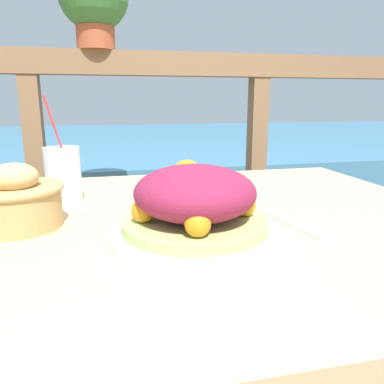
% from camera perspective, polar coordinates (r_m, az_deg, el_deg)
% --- Properties ---
extents(patio_table, '(1.13, 0.94, 0.73)m').
position_cam_1_polar(patio_table, '(0.81, 1.38, -9.62)').
color(patio_table, tan).
rests_on(patio_table, ground_plane).
extents(railing_fence, '(2.80, 0.08, 1.14)m').
position_cam_1_polar(railing_fence, '(1.55, -5.98, 8.15)').
color(railing_fence, brown).
rests_on(railing_fence, ground_plane).
extents(sea_backdrop, '(12.00, 4.00, 0.59)m').
position_cam_1_polar(sea_backdrop, '(4.09, -10.07, 4.23)').
color(sea_backdrop, teal).
rests_on(sea_backdrop, ground_plane).
extents(salad_plate, '(0.30, 0.30, 0.13)m').
position_cam_1_polar(salad_plate, '(0.64, 0.43, -2.52)').
color(salad_plate, silver).
rests_on(salad_plate, patio_table).
extents(drink_glass, '(0.08, 0.08, 0.25)m').
position_cam_1_polar(drink_glass, '(0.92, -19.02, 2.44)').
color(drink_glass, silver).
rests_on(drink_glass, patio_table).
extents(bread_basket, '(0.17, 0.17, 0.12)m').
position_cam_1_polar(bread_basket, '(0.78, -25.18, -1.14)').
color(bread_basket, tan).
rests_on(bread_basket, patio_table).
extents(knife, '(0.05, 0.18, 0.00)m').
position_cam_1_polar(knife, '(0.75, 14.91, -4.81)').
color(knife, silver).
rests_on(knife, patio_table).
extents(orange_near_basket, '(0.08, 0.08, 0.08)m').
position_cam_1_polar(orange_near_basket, '(1.00, -0.76, 2.58)').
color(orange_near_basket, orange).
rests_on(orange_near_basket, patio_table).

